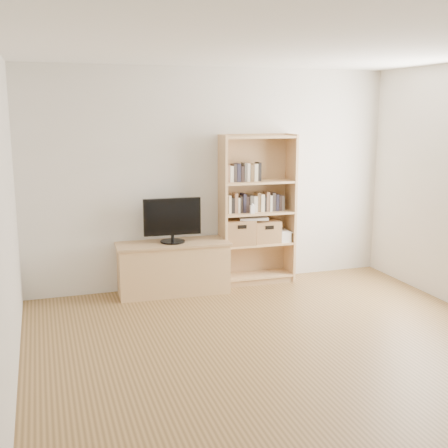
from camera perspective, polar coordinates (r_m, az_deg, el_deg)
name	(u,v)px	position (r m, az deg, el deg)	size (l,w,h in m)	color
floor	(302,367)	(4.87, 7.96, -14.21)	(4.50, 5.00, 0.01)	brown
back_wall	(213,178)	(6.77, -1.10, 4.66)	(4.50, 0.02, 2.60)	beige
left_wall	(1,233)	(4.01, -21.69, -0.87)	(0.02, 5.00, 2.60)	beige
ceiling	(312,42)	(4.42, 8.94, 17.81)	(4.50, 5.00, 0.01)	white
tv_stand	(173,268)	(6.60, -5.19, -4.52)	(1.26, 0.47, 0.58)	tan
bookshelf	(257,210)	(6.84, 3.40, 1.44)	(0.91, 0.32, 1.83)	tan
television	(172,220)	(6.46, -5.28, 0.39)	(0.66, 0.05, 0.52)	black
books_row_mid	(257,203)	(6.85, 3.35, 2.19)	(0.80, 0.16, 0.22)	brown
books_row_upper	(241,174)	(6.73, 1.76, 5.15)	(0.36, 0.13, 0.19)	brown
baby_monitor	(252,209)	(6.71, 2.90, 1.50)	(0.05, 0.03, 0.10)	white
basket_left	(238,232)	(6.81, 1.47, -0.79)	(0.36, 0.30, 0.30)	#9F6D48
basket_right	(266,231)	(6.93, 4.25, -0.74)	(0.33, 0.27, 0.27)	#9F6D48
laptop	(253,218)	(6.82, 3.01, 0.63)	(0.34, 0.24, 0.03)	white
magazine_stack	(281,236)	(7.02, 5.79, -1.24)	(0.17, 0.25, 0.12)	beige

